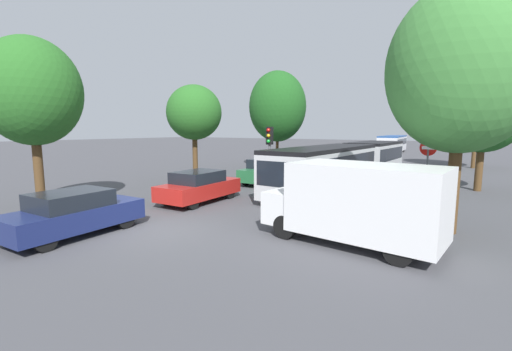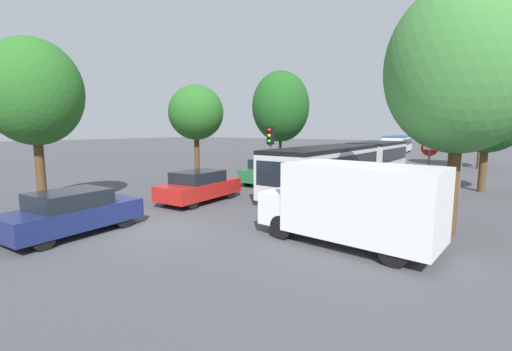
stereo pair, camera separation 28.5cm
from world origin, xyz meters
The scene contains 19 objects.
ground_plane centered at (0.00, 0.00, 0.00)m, with size 200.00×200.00×0.00m, color #47474C.
articulated_bus centered at (2.08, 12.61, 1.38)m, with size 2.87×16.16×2.39m.
city_bus_rear centered at (-1.96, 43.13, 1.39)m, with size 3.36×11.32×2.40m.
queued_car_navy centered at (-1.72, -1.77, 0.71)m, with size 1.89×4.08×1.39m.
queued_car_red centered at (-1.89, 4.03, 0.72)m, with size 1.92×4.15×1.42m.
queued_car_green centered at (-2.10, 10.35, 0.77)m, with size 2.05×4.44×1.52m.
queued_car_black centered at (-2.18, 16.17, 0.71)m, with size 1.90×4.11×1.40m.
queued_car_blue centered at (-2.03, 22.69, 0.73)m, with size 1.96×4.24×1.45m.
queued_car_silver centered at (-2.13, 28.69, 0.76)m, with size 2.04×4.42×1.51m.
white_van centered at (5.80, 2.25, 1.24)m, with size 5.16×2.41×2.31m.
traffic_light centered at (-0.43, 7.69, 2.50)m, with size 0.35×0.38×3.40m.
no_entry_sign centered at (6.66, 9.38, 1.88)m, with size 0.70×0.08×2.82m.
direction_sign_post centered at (7.72, 11.69, 2.55)m, with size 0.16×1.40×3.60m.
tree_left_near centered at (-6.07, -0.86, 4.59)m, with size 3.63×3.63×6.78m.
tree_left_mid centered at (-5.92, 8.01, 4.25)m, with size 3.28×3.28×5.90m.
tree_left_far centered at (-5.90, 17.90, 5.15)m, with size 4.74×4.74×8.06m.
tree_right_near centered at (7.97, 4.99, 5.06)m, with size 4.38×4.38×7.62m.
tree_right_mid centered at (8.54, 14.38, 4.19)m, with size 3.95×3.95×6.34m.
tree_right_far centered at (8.00, 27.07, 4.96)m, with size 4.65×4.65×7.71m.
Camera 1 is at (8.68, -7.20, 3.27)m, focal length 24.00 mm.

